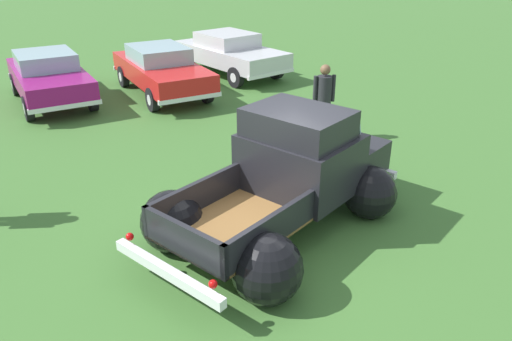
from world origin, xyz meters
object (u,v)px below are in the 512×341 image
(vintage_pickup_truck, at_px, (290,181))
(show_car_1, at_px, (161,69))
(show_car_0, at_px, (49,76))
(show_car_2, at_px, (230,52))
(spectator_1, at_px, (324,97))

(vintage_pickup_truck, height_order, show_car_1, vintage_pickup_truck)
(show_car_0, relative_size, show_car_2, 0.94)
(vintage_pickup_truck, xyz_separation_m, show_car_1, (1.13, 8.23, 0.03))
(show_car_1, relative_size, show_car_2, 1.00)
(show_car_2, bearing_deg, show_car_1, -78.71)
(show_car_2, height_order, spectator_1, spectator_1)
(show_car_2, bearing_deg, show_car_0, -96.53)
(vintage_pickup_truck, bearing_deg, show_car_0, 83.93)
(vintage_pickup_truck, distance_m, show_car_1, 8.31)
(spectator_1, bearing_deg, vintage_pickup_truck, -27.79)
(vintage_pickup_truck, relative_size, spectator_1, 2.81)
(vintage_pickup_truck, bearing_deg, show_car_1, 64.24)
(show_car_1, bearing_deg, vintage_pickup_truck, -5.09)
(vintage_pickup_truck, relative_size, show_car_1, 1.08)
(show_car_0, height_order, show_car_2, same)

